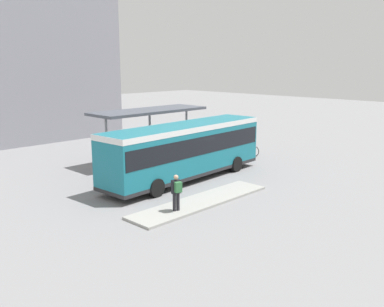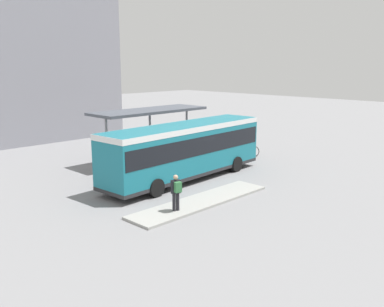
{
  "view_description": "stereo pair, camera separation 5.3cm",
  "coord_description": "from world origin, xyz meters",
  "px_view_note": "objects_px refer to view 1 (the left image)",
  "views": [
    {
      "loc": [
        -17.05,
        -17.15,
        6.67
      ],
      "look_at": [
        0.56,
        0.0,
        1.46
      ],
      "focal_mm": 40.0,
      "sensor_mm": 36.0,
      "label": 1
    },
    {
      "loc": [
        -17.01,
        -17.19,
        6.67
      ],
      "look_at": [
        0.56,
        0.0,
        1.46
      ],
      "focal_mm": 40.0,
      "sensor_mm": 36.0,
      "label": 2
    }
  ],
  "objects_px": {
    "bicycle_white": "(249,150)",
    "potted_planter_near_shelter": "(158,159)",
    "city_bus": "(185,148)",
    "pedestrian_waiting": "(177,190)",
    "bicycle_yellow": "(239,149)"
  },
  "relations": [
    {
      "from": "bicycle_white",
      "to": "potted_planter_near_shelter",
      "type": "distance_m",
      "value": 7.57
    },
    {
      "from": "city_bus",
      "to": "potted_planter_near_shelter",
      "type": "distance_m",
      "value": 3.41
    },
    {
      "from": "pedestrian_waiting",
      "to": "bicycle_white",
      "type": "relative_size",
      "value": 0.94
    },
    {
      "from": "pedestrian_waiting",
      "to": "bicycle_yellow",
      "type": "xyz_separation_m",
      "value": [
        12.32,
        6.11,
        -0.71
      ]
    },
    {
      "from": "bicycle_yellow",
      "to": "potted_planter_near_shelter",
      "type": "height_order",
      "value": "potted_planter_near_shelter"
    },
    {
      "from": "pedestrian_waiting",
      "to": "potted_planter_near_shelter",
      "type": "distance_m",
      "value": 8.57
    },
    {
      "from": "city_bus",
      "to": "potted_planter_near_shelter",
      "type": "height_order",
      "value": "city_bus"
    },
    {
      "from": "city_bus",
      "to": "pedestrian_waiting",
      "type": "distance_m",
      "value": 5.88
    },
    {
      "from": "pedestrian_waiting",
      "to": "bicycle_white",
      "type": "bearing_deg",
      "value": -51.52
    },
    {
      "from": "pedestrian_waiting",
      "to": "bicycle_yellow",
      "type": "height_order",
      "value": "pedestrian_waiting"
    },
    {
      "from": "potted_planter_near_shelter",
      "to": "pedestrian_waiting",
      "type": "bearing_deg",
      "value": -125.88
    },
    {
      "from": "bicycle_yellow",
      "to": "potted_planter_near_shelter",
      "type": "distance_m",
      "value": 7.35
    },
    {
      "from": "city_bus",
      "to": "pedestrian_waiting",
      "type": "height_order",
      "value": "city_bus"
    },
    {
      "from": "city_bus",
      "to": "bicycle_white",
      "type": "xyz_separation_m",
      "value": [
        8.0,
        1.38,
        -1.51
      ]
    },
    {
      "from": "potted_planter_near_shelter",
      "to": "city_bus",
      "type": "bearing_deg",
      "value": -101.58
    }
  ]
}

